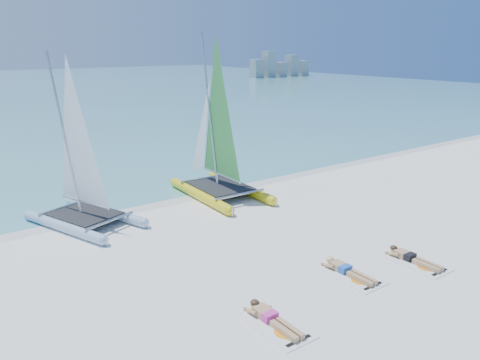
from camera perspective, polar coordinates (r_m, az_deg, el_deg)
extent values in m
plane|color=white|center=(15.75, 2.67, -7.18)|extent=(140.00, 140.00, 0.00)
cube|color=silver|center=(20.05, -7.16, -2.06)|extent=(140.00, 1.40, 0.01)
cube|color=#9AA2A9|center=(92.97, 2.05, 13.42)|extent=(2.00, 2.00, 3.50)
cube|color=#9AA2A9|center=(94.81, 3.53, 13.90)|extent=(2.00, 2.00, 5.00)
cube|color=#9AA2A9|center=(96.79, 4.93, 13.27)|extent=(2.00, 2.00, 2.80)
cube|color=#9AA2A9|center=(98.74, 6.30, 13.70)|extent=(2.00, 2.00, 4.20)
cube|color=#9AA2A9|center=(100.80, 7.59, 13.36)|extent=(2.00, 2.00, 3.00)
cylinder|color=#B0D1E7|center=(17.35, -20.70, -5.36)|extent=(1.75, 3.99, 0.36)
cone|color=#B0D1E7|center=(19.16, -24.68, -3.78)|extent=(0.50, 0.61, 0.35)
cylinder|color=#B0D1E7|center=(18.37, -16.07, -3.73)|extent=(1.75, 3.99, 0.36)
cone|color=#B0D1E7|center=(20.10, -20.26, -2.40)|extent=(0.50, 0.61, 0.35)
cube|color=black|center=(17.77, -18.38, -3.89)|extent=(2.44, 2.73, 0.03)
cylinder|color=#B3B7BB|center=(17.64, -20.67, 5.29)|extent=(0.45, 1.05, 5.67)
cylinder|color=yellow|center=(19.57, -4.95, -1.84)|extent=(0.55, 4.63, 0.41)
cone|color=yellow|center=(21.73, -8.24, -0.11)|extent=(0.41, 0.60, 0.39)
cylinder|color=yellow|center=(20.60, 0.06, -0.85)|extent=(0.55, 4.63, 0.41)
cone|color=yellow|center=(22.66, -3.56, 0.71)|extent=(0.41, 0.60, 0.39)
cube|color=black|center=(19.99, -2.38, -0.69)|extent=(2.07, 2.60, 0.03)
cylinder|color=#B3B7BB|center=(20.01, -3.75, 8.62)|extent=(0.14, 1.22, 6.37)
cube|color=white|center=(11.33, 4.43, -17.23)|extent=(1.00, 1.85, 0.02)
cube|color=tan|center=(11.55, 3.02, -15.85)|extent=(0.36, 0.55, 0.17)
cube|color=#DD3497|center=(11.42, 3.67, -16.25)|extent=(0.37, 0.22, 0.17)
cube|color=tan|center=(11.06, 5.74, -17.73)|extent=(0.31, 0.85, 0.13)
sphere|color=tan|center=(11.77, 1.85, -14.92)|extent=(0.21, 0.21, 0.21)
ellipsoid|color=#3C2515|center=(11.76, 1.82, -14.73)|extent=(0.22, 0.24, 0.15)
cube|color=white|center=(13.74, 13.40, -11.26)|extent=(1.00, 1.85, 0.02)
cube|color=tan|center=(13.94, 12.08, -10.25)|extent=(0.36, 0.55, 0.17)
cube|color=blue|center=(13.82, 12.70, -10.51)|extent=(0.37, 0.22, 0.17)
cube|color=tan|center=(13.50, 14.62, -11.51)|extent=(0.31, 0.85, 0.13)
sphere|color=tan|center=(14.14, 10.97, -9.60)|extent=(0.21, 0.21, 0.21)
ellipsoid|color=#E9C86D|center=(14.13, 10.95, -9.44)|extent=(0.22, 0.24, 0.15)
cube|color=white|center=(15.02, 20.69, -9.44)|extent=(1.00, 1.85, 0.02)
cube|color=tan|center=(15.19, 19.38, -8.56)|extent=(0.36, 0.55, 0.17)
cube|color=black|center=(15.09, 20.01, -8.77)|extent=(0.37, 0.22, 0.17)
cube|color=tan|center=(14.82, 21.92, -9.61)|extent=(0.31, 0.85, 0.13)
sphere|color=tan|center=(15.36, 18.26, -8.00)|extent=(0.21, 0.21, 0.21)
ellipsoid|color=#3C2515|center=(15.35, 18.25, -7.85)|extent=(0.22, 0.24, 0.15)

